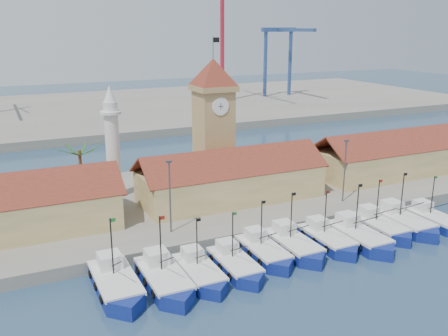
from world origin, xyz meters
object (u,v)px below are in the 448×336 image
boat_0 (116,285)px  minaret (112,142)px  boat_5 (294,246)px  clock_tower (214,121)px

boat_0 → minaret: 27.17m
minaret → boat_5: bearing=-58.3°
boat_0 → boat_5: (21.17, 0.30, -0.05)m
boat_0 → boat_5: bearing=0.8°
clock_tower → minaret: (-15.00, 2.00, -2.23)m
clock_tower → minaret: bearing=172.4°
boat_0 → boat_5: size_ratio=1.07×
boat_5 → clock_tower: bearing=90.6°
boat_5 → clock_tower: 25.28m
clock_tower → minaret: size_ratio=1.39×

